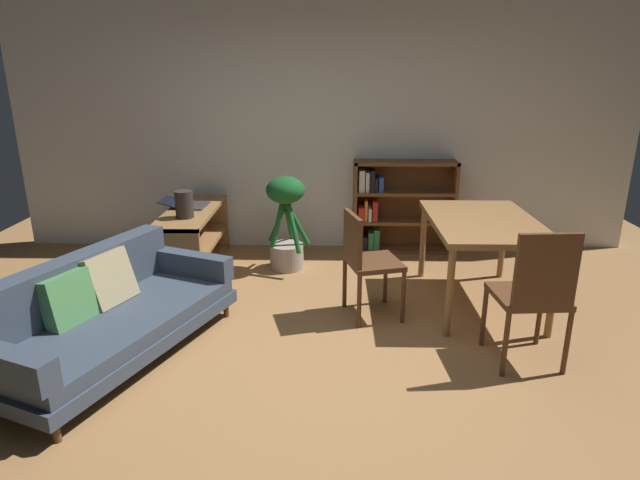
{
  "coord_description": "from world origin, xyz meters",
  "views": [
    {
      "loc": [
        0.09,
        -3.25,
        1.97
      ],
      "look_at": [
        0.0,
        0.79,
        0.67
      ],
      "focal_mm": 30.04,
      "sensor_mm": 36.0,
      "label": 1
    }
  ],
  "objects_px": {
    "dining_chair_near": "(366,258)",
    "dining_chair_far": "(534,291)",
    "desk_speaker": "(184,204)",
    "dining_table": "(483,228)",
    "bookshelf": "(397,207)",
    "media_console": "(193,240)",
    "fabric_couch": "(103,313)",
    "potted_floor_plant": "(286,220)",
    "open_laptop": "(187,204)"
  },
  "relations": [
    {
      "from": "open_laptop",
      "to": "desk_speaker",
      "type": "xyz_separation_m",
      "value": [
        0.09,
        -0.42,
        0.11
      ]
    },
    {
      "from": "open_laptop",
      "to": "dining_chair_near",
      "type": "xyz_separation_m",
      "value": [
        1.76,
        -1.2,
        -0.13
      ]
    },
    {
      "from": "fabric_couch",
      "to": "bookshelf",
      "type": "relative_size",
      "value": 1.83
    },
    {
      "from": "desk_speaker",
      "to": "bookshelf",
      "type": "bearing_deg",
      "value": 23.76
    },
    {
      "from": "media_console",
      "to": "dining_chair_far",
      "type": "bearing_deg",
      "value": -33.5
    },
    {
      "from": "potted_floor_plant",
      "to": "bookshelf",
      "type": "xyz_separation_m",
      "value": [
        1.18,
        0.62,
        -0.02
      ]
    },
    {
      "from": "fabric_couch",
      "to": "dining_table",
      "type": "distance_m",
      "value": 3.07
    },
    {
      "from": "media_console",
      "to": "desk_speaker",
      "type": "xyz_separation_m",
      "value": [
        0.02,
        -0.28,
        0.45
      ]
    },
    {
      "from": "fabric_couch",
      "to": "media_console",
      "type": "bearing_deg",
      "value": 83.08
    },
    {
      "from": "dining_table",
      "to": "dining_chair_far",
      "type": "xyz_separation_m",
      "value": [
        0.07,
        -1.04,
        -0.13
      ]
    },
    {
      "from": "open_laptop",
      "to": "bookshelf",
      "type": "bearing_deg",
      "value": 12.94
    },
    {
      "from": "open_laptop",
      "to": "desk_speaker",
      "type": "relative_size",
      "value": 1.84
    },
    {
      "from": "dining_chair_near",
      "to": "bookshelf",
      "type": "bearing_deg",
      "value": 75.46
    },
    {
      "from": "open_laptop",
      "to": "potted_floor_plant",
      "type": "distance_m",
      "value": 1.04
    },
    {
      "from": "dining_table",
      "to": "dining_chair_far",
      "type": "relative_size",
      "value": 1.34
    },
    {
      "from": "media_console",
      "to": "dining_chair_near",
      "type": "distance_m",
      "value": 2.0
    },
    {
      "from": "potted_floor_plant",
      "to": "dining_table",
      "type": "distance_m",
      "value": 1.93
    },
    {
      "from": "fabric_couch",
      "to": "dining_chair_far",
      "type": "bearing_deg",
      "value": -1.87
    },
    {
      "from": "fabric_couch",
      "to": "open_laptop",
      "type": "xyz_separation_m",
      "value": [
        0.14,
        1.87,
        0.32
      ]
    },
    {
      "from": "fabric_couch",
      "to": "dining_table",
      "type": "height_order",
      "value": "dining_table"
    },
    {
      "from": "fabric_couch",
      "to": "dining_table",
      "type": "relative_size",
      "value": 1.52
    },
    {
      "from": "potted_floor_plant",
      "to": "dining_chair_near",
      "type": "xyz_separation_m",
      "value": [
        0.74,
        -1.09,
        -0.01
      ]
    },
    {
      "from": "fabric_couch",
      "to": "dining_chair_far",
      "type": "relative_size",
      "value": 2.05
    },
    {
      "from": "potted_floor_plant",
      "to": "open_laptop",
      "type": "bearing_deg",
      "value": 173.77
    },
    {
      "from": "open_laptop",
      "to": "dining_chair_far",
      "type": "bearing_deg",
      "value": -34.76
    },
    {
      "from": "fabric_couch",
      "to": "open_laptop",
      "type": "bearing_deg",
      "value": 85.86
    },
    {
      "from": "dining_chair_near",
      "to": "media_console",
      "type": "bearing_deg",
      "value": 147.84
    },
    {
      "from": "desk_speaker",
      "to": "bookshelf",
      "type": "relative_size",
      "value": 0.23
    },
    {
      "from": "fabric_couch",
      "to": "potted_floor_plant",
      "type": "distance_m",
      "value": 2.12
    },
    {
      "from": "desk_speaker",
      "to": "potted_floor_plant",
      "type": "distance_m",
      "value": 1.01
    },
    {
      "from": "open_laptop",
      "to": "desk_speaker",
      "type": "bearing_deg",
      "value": -77.36
    },
    {
      "from": "media_console",
      "to": "dining_chair_far",
      "type": "xyz_separation_m",
      "value": [
        2.76,
        -1.83,
        0.25
      ]
    },
    {
      "from": "dining_chair_far",
      "to": "potted_floor_plant",
      "type": "bearing_deg",
      "value": 134.28
    },
    {
      "from": "desk_speaker",
      "to": "dining_chair_near",
      "type": "distance_m",
      "value": 1.86
    },
    {
      "from": "bookshelf",
      "to": "dining_chair_far",
      "type": "bearing_deg",
      "value": -75.71
    },
    {
      "from": "media_console",
      "to": "potted_floor_plant",
      "type": "relative_size",
      "value": 1.38
    },
    {
      "from": "dining_chair_near",
      "to": "fabric_couch",
      "type": "bearing_deg",
      "value": -160.58
    },
    {
      "from": "desk_speaker",
      "to": "dining_table",
      "type": "xyz_separation_m",
      "value": [
        2.67,
        -0.51,
        -0.06
      ]
    },
    {
      "from": "fabric_couch",
      "to": "dining_chair_far",
      "type": "height_order",
      "value": "dining_chair_far"
    },
    {
      "from": "media_console",
      "to": "desk_speaker",
      "type": "height_order",
      "value": "desk_speaker"
    },
    {
      "from": "open_laptop",
      "to": "fabric_couch",
      "type": "bearing_deg",
      "value": -94.14
    },
    {
      "from": "potted_floor_plant",
      "to": "media_console",
      "type": "bearing_deg",
      "value": -178.28
    },
    {
      "from": "media_console",
      "to": "bookshelf",
      "type": "distance_m",
      "value": 2.23
    },
    {
      "from": "dining_table",
      "to": "bookshelf",
      "type": "relative_size",
      "value": 1.2
    },
    {
      "from": "dining_chair_near",
      "to": "dining_chair_far",
      "type": "bearing_deg",
      "value": -35.52
    },
    {
      "from": "potted_floor_plant",
      "to": "dining_chair_near",
      "type": "distance_m",
      "value": 1.31
    },
    {
      "from": "dining_chair_near",
      "to": "dining_chair_far",
      "type": "xyz_separation_m",
      "value": [
        1.07,
        -0.77,
        0.05
      ]
    },
    {
      "from": "desk_speaker",
      "to": "open_laptop",
      "type": "bearing_deg",
      "value": 102.64
    },
    {
      "from": "desk_speaker",
      "to": "dining_table",
      "type": "relative_size",
      "value": 0.19
    },
    {
      "from": "media_console",
      "to": "dining_table",
      "type": "distance_m",
      "value": 2.83
    }
  ]
}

